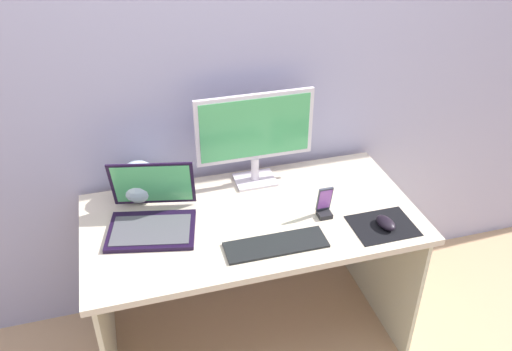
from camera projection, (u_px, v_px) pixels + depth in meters
ground_plane at (252, 335)px, 2.57m from camera, size 8.00×8.00×0.00m
wall_back at (226, 59)px, 2.21m from camera, size 6.00×0.04×2.50m
desk at (252, 244)px, 2.26m from camera, size 1.37×0.70×0.72m
monitor at (255, 133)px, 2.27m from camera, size 0.52×0.14×0.43m
laptop at (152, 214)px, 2.11m from camera, size 0.40×0.37×0.24m
fishbowl at (139, 182)px, 2.24m from camera, size 0.18×0.18×0.18m
keyboard_external at (276, 245)px, 2.02m from camera, size 0.39×0.13×0.01m
mousepad at (383, 226)px, 2.12m from camera, size 0.25×0.20×0.00m
mouse at (386, 223)px, 2.11m from camera, size 0.07×0.11×0.04m
phone_in_dock at (324, 206)px, 2.16m from camera, size 0.06×0.05×0.14m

